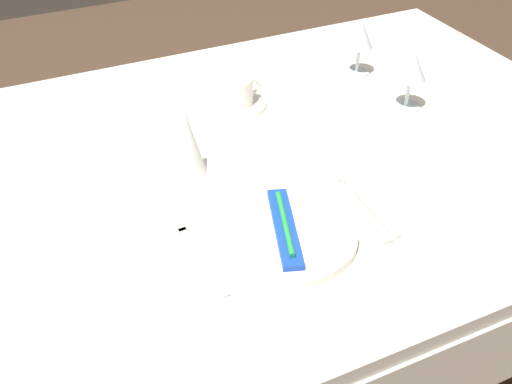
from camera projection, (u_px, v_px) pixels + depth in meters
ground_plane at (231, 383)px, 1.75m from camera, size 6.00×6.00×0.00m
dining_table at (224, 197)px, 1.35m from camera, size 1.80×1.11×0.74m
dinner_plate at (284, 234)px, 1.12m from camera, size 0.26×0.26×0.02m
toothbrush_package at (285, 227)px, 1.11m from camera, size 0.10×0.21×0.02m
fork_outer at (197, 251)px, 1.09m from camera, size 0.03×0.22×0.00m
dinner_knife at (357, 207)px, 1.19m from camera, size 0.02×0.23×0.00m
spoon_soup at (359, 194)px, 1.22m from camera, size 0.03×0.22×0.01m
saucer_left at (237, 105)px, 1.50m from camera, size 0.14×0.14×0.01m
coffee_cup_left at (238, 91)px, 1.48m from camera, size 0.10×0.08×0.06m
wine_glass_centre at (412, 68)px, 1.44m from camera, size 0.07×0.07×0.15m
wine_glass_left at (360, 37)px, 1.58m from camera, size 0.07×0.07×0.15m
napkin_folded at (187, 143)px, 1.24m from camera, size 0.07×0.07×0.14m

